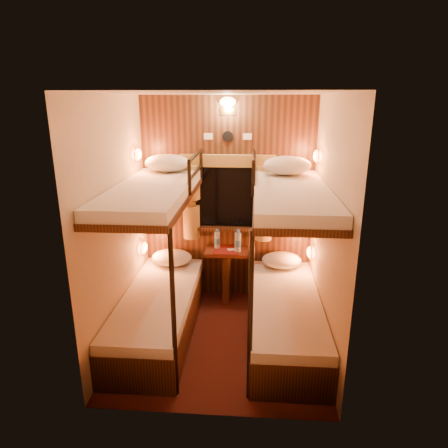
# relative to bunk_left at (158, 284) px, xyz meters

# --- Properties ---
(floor) EXTENTS (2.10, 2.10, 0.00)m
(floor) POSITION_rel_bunk_left_xyz_m (0.65, -0.07, -0.56)
(floor) COLOR #360F0E
(floor) RESTS_ON ground
(ceiling) EXTENTS (2.10, 2.10, 0.00)m
(ceiling) POSITION_rel_bunk_left_xyz_m (0.65, -0.07, 1.84)
(ceiling) COLOR silver
(ceiling) RESTS_ON wall_back
(wall_back) EXTENTS (2.40, 0.00, 2.40)m
(wall_back) POSITION_rel_bunk_left_xyz_m (0.65, 0.98, 0.64)
(wall_back) COLOR #C6B293
(wall_back) RESTS_ON floor
(wall_front) EXTENTS (2.40, 0.00, 2.40)m
(wall_front) POSITION_rel_bunk_left_xyz_m (0.65, -1.12, 0.64)
(wall_front) COLOR #C6B293
(wall_front) RESTS_ON floor
(wall_left) EXTENTS (0.00, 2.40, 2.40)m
(wall_left) POSITION_rel_bunk_left_xyz_m (-0.35, -0.07, 0.64)
(wall_left) COLOR #C6B293
(wall_left) RESTS_ON floor
(wall_right) EXTENTS (0.00, 2.40, 2.40)m
(wall_right) POSITION_rel_bunk_left_xyz_m (1.65, -0.07, 0.64)
(wall_right) COLOR #C6B293
(wall_right) RESTS_ON floor
(back_panel) EXTENTS (2.00, 0.03, 2.40)m
(back_panel) POSITION_rel_bunk_left_xyz_m (0.65, 0.97, 0.64)
(back_panel) COLOR black
(back_panel) RESTS_ON floor
(bunk_left) EXTENTS (0.72, 1.90, 1.82)m
(bunk_left) POSITION_rel_bunk_left_xyz_m (0.00, 0.00, 0.00)
(bunk_left) COLOR black
(bunk_left) RESTS_ON floor
(bunk_right) EXTENTS (0.72, 1.90, 1.82)m
(bunk_right) POSITION_rel_bunk_left_xyz_m (1.30, 0.00, 0.00)
(bunk_right) COLOR black
(bunk_right) RESTS_ON floor
(window) EXTENTS (1.00, 0.12, 0.79)m
(window) POSITION_rel_bunk_left_xyz_m (0.65, 0.94, 0.62)
(window) COLOR black
(window) RESTS_ON back_panel
(curtains) EXTENTS (1.10, 0.22, 1.00)m
(curtains) POSITION_rel_bunk_left_xyz_m (0.65, 0.90, 0.71)
(curtains) COLOR olive
(curtains) RESTS_ON back_panel
(back_fixtures) EXTENTS (0.54, 0.09, 0.48)m
(back_fixtures) POSITION_rel_bunk_left_xyz_m (0.65, 0.93, 1.69)
(back_fixtures) COLOR black
(back_fixtures) RESTS_ON back_panel
(reading_lamps) EXTENTS (2.00, 0.20, 1.25)m
(reading_lamps) POSITION_rel_bunk_left_xyz_m (0.65, 0.63, 0.68)
(reading_lamps) COLOR orange
(reading_lamps) RESTS_ON wall_left
(table) EXTENTS (0.50, 0.34, 0.66)m
(table) POSITION_rel_bunk_left_xyz_m (0.65, 0.78, -0.14)
(table) COLOR #532313
(table) RESTS_ON floor
(bottle_left) EXTENTS (0.07, 0.07, 0.24)m
(bottle_left) POSITION_rel_bunk_left_xyz_m (0.53, 0.82, 0.19)
(bottle_left) COLOR #99BFE5
(bottle_left) RESTS_ON table
(bottle_right) EXTENTS (0.08, 0.08, 0.27)m
(bottle_right) POSITION_rel_bunk_left_xyz_m (0.78, 0.73, 0.21)
(bottle_right) COLOR #99BFE5
(bottle_right) RESTS_ON table
(sachet_a) EXTENTS (0.10, 0.08, 0.01)m
(sachet_a) POSITION_rel_bunk_left_xyz_m (0.70, 0.77, 0.09)
(sachet_a) COLOR silver
(sachet_a) RESTS_ON table
(sachet_b) EXTENTS (0.09, 0.08, 0.01)m
(sachet_b) POSITION_rel_bunk_left_xyz_m (0.71, 0.76, 0.09)
(sachet_b) COLOR silver
(sachet_b) RESTS_ON table
(pillow_lower_left) EXTENTS (0.48, 0.34, 0.19)m
(pillow_lower_left) POSITION_rel_bunk_left_xyz_m (-0.00, 0.73, -0.01)
(pillow_lower_left) COLOR white
(pillow_lower_left) RESTS_ON bunk_left
(pillow_lower_right) EXTENTS (0.46, 0.33, 0.18)m
(pillow_lower_right) POSITION_rel_bunk_left_xyz_m (1.30, 0.75, -0.01)
(pillow_lower_right) COLOR white
(pillow_lower_right) RESTS_ON bunk_right
(pillow_upper_left) EXTENTS (0.49, 0.35, 0.19)m
(pillow_upper_left) POSITION_rel_bunk_left_xyz_m (-0.00, 0.69, 1.12)
(pillow_upper_left) COLOR white
(pillow_upper_left) RESTS_ON bunk_left
(pillow_upper_right) EXTENTS (0.50, 0.36, 0.20)m
(pillow_upper_right) POSITION_rel_bunk_left_xyz_m (1.30, 0.59, 1.13)
(pillow_upper_right) COLOR white
(pillow_upper_right) RESTS_ON bunk_right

